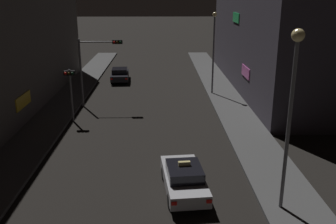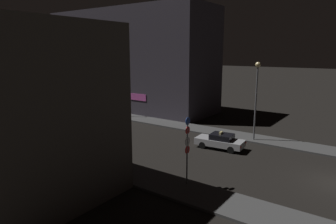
{
  "view_description": "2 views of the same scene",
  "coord_description": "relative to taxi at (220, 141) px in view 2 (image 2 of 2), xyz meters",
  "views": [
    {
      "loc": [
        1.15,
        -6.05,
        9.14
      ],
      "look_at": [
        1.6,
        14.51,
        2.6
      ],
      "focal_mm": 40.11,
      "sensor_mm": 36.0,
      "label": 1
    },
    {
      "loc": [
        -22.37,
        -1.72,
        8.92
      ],
      "look_at": [
        1.66,
        15.49,
        2.91
      ],
      "focal_mm": 32.31,
      "sensor_mm": 36.0,
      "label": 2
    }
  ],
  "objects": [
    {
      "name": "sidewalk_right",
      "position": [
        4.8,
        15.53,
        -0.65
      ],
      "size": [
        2.94,
        55.01,
        0.17
      ],
      "primitive_type": "cube",
      "color": "#4C4C4C",
      "rests_on": "ground_plane"
    },
    {
      "name": "taxi",
      "position": [
        0.0,
        0.0,
        0.0
      ],
      "size": [
        2.19,
        4.59,
        1.62
      ],
      "color": "#B7B7BC",
      "rests_on": "ground_plane"
    },
    {
      "name": "sign_pole_left",
      "position": [
        -8.58,
        -1.75,
        2.14
      ],
      "size": [
        0.58,
        0.1,
        4.58
      ],
      "color": "slate",
      "rests_on": "sidewalk_left"
    },
    {
      "name": "traffic_light_left_kerb",
      "position": [
        -7.59,
        10.51,
        2.06
      ],
      "size": [
        0.8,
        0.42,
        3.93
      ],
      "color": "slate",
      "rests_on": "ground_plane"
    },
    {
      "name": "building_facade_right",
      "position": [
        10.82,
        20.83,
        6.74
      ],
      "size": [
        9.18,
        26.97,
        14.95
      ],
      "color": "#3D3842",
      "rests_on": "ground_plane"
    },
    {
      "name": "far_car",
      "position": [
        -5.44,
        23.91,
        -0.0
      ],
      "size": [
        2.04,
        4.54,
        1.42
      ],
      "color": "black",
      "rests_on": "ground_plane"
    },
    {
      "name": "street_lamp_near_block",
      "position": [
        4.16,
        -1.69,
        4.68
      ],
      "size": [
        0.52,
        0.52,
        7.69
      ],
      "color": "slate",
      "rests_on": "sidewalk_right"
    },
    {
      "name": "traffic_light_overhead",
      "position": [
        -6.33,
        14.41,
        3.28
      ],
      "size": [
        3.56,
        0.42,
        5.64
      ],
      "color": "slate",
      "rests_on": "ground_plane"
    },
    {
      "name": "sidewalk_left",
      "position": [
        -9.31,
        15.53,
        -0.65
      ],
      "size": [
        2.94,
        55.01,
        0.17
      ],
      "primitive_type": "cube",
      "color": "#4C4C4C",
      "rests_on": "ground_plane"
    },
    {
      "name": "street_lamp_far_block",
      "position": [
        3.77,
        18.0,
        3.97
      ],
      "size": [
        0.42,
        0.42,
        7.36
      ],
      "color": "slate",
      "rests_on": "sidewalk_right"
    }
  ]
}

